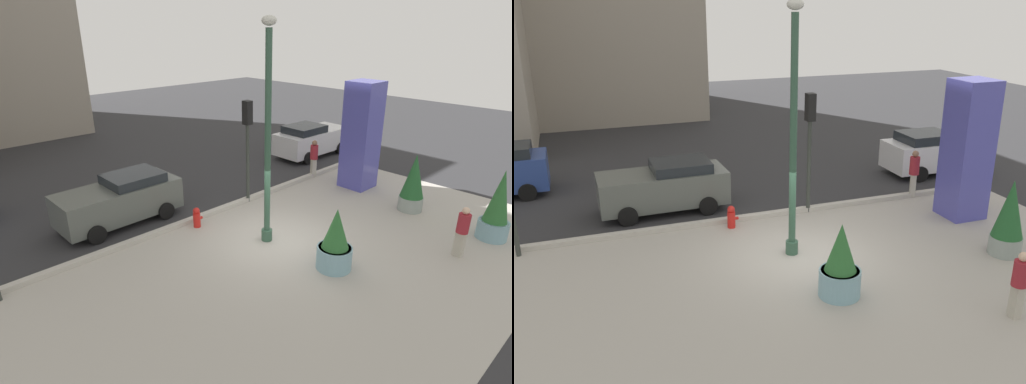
# 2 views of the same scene
# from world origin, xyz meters

# --- Properties ---
(ground_plane) EXTENTS (60.00, 60.00, 0.00)m
(ground_plane) POSITION_xyz_m (0.00, 4.00, 0.00)
(ground_plane) COLOR #2D2D30
(plaza_pavement) EXTENTS (18.00, 10.00, 0.02)m
(plaza_pavement) POSITION_xyz_m (0.00, -2.00, 0.00)
(plaza_pavement) COLOR #ADA89E
(plaza_pavement) RESTS_ON ground_plane
(curb_strip) EXTENTS (18.00, 0.24, 0.16)m
(curb_strip) POSITION_xyz_m (0.00, 3.12, 0.08)
(curb_strip) COLOR #B7B2A8
(curb_strip) RESTS_ON ground_plane
(lamp_post) EXTENTS (0.44, 0.44, 7.01)m
(lamp_post) POSITION_xyz_m (-0.20, 0.23, 3.42)
(lamp_post) COLOR #335642
(lamp_post) RESTS_ON ground_plane
(art_pillar_blue) EXTENTS (1.26, 1.26, 4.60)m
(art_pillar_blue) POSITION_xyz_m (6.29, 0.98, 2.30)
(art_pillar_blue) COLOR #4C4CAD
(art_pillar_blue) RESTS_ON ground_plane
(potted_plant_near_left) EXTENTS (1.05, 1.05, 1.94)m
(potted_plant_near_left) POSITION_xyz_m (0.01, -2.37, 0.84)
(potted_plant_near_left) COLOR #7AA8B7
(potted_plant_near_left) RESTS_ON ground_plane
(potted_plant_curbside) EXTENTS (0.92, 0.92, 2.26)m
(potted_plant_curbside) POSITION_xyz_m (5.56, -1.92, 1.10)
(potted_plant_curbside) COLOR gray
(potted_plant_curbside) RESTS_ON ground_plane
(potted_plant_mid_plaza) EXTENTS (0.98, 0.98, 2.45)m
(potted_plant_mid_plaza) POSITION_xyz_m (5.38, -4.96, 1.09)
(potted_plant_mid_plaza) COLOR #7AA8B7
(potted_plant_mid_plaza) RESTS_ON ground_plane
(fire_hydrant) EXTENTS (0.36, 0.26, 0.75)m
(fire_hydrant) POSITION_xyz_m (-1.31, 2.65, 0.37)
(fire_hydrant) COLOR red
(fire_hydrant) RESTS_ON ground_plane
(traffic_light_corner) EXTENTS (0.28, 0.42, 4.10)m
(traffic_light_corner) POSITION_xyz_m (1.57, 3.07, 2.79)
(traffic_light_corner) COLOR #333833
(traffic_light_corner) RESTS_ON ground_plane
(car_curb_east) EXTENTS (4.45, 2.11, 1.76)m
(car_curb_east) POSITION_xyz_m (8.43, 5.39, 0.90)
(car_curb_east) COLOR silver
(car_curb_east) RESTS_ON ground_plane
(car_curb_west) EXTENTS (4.35, 2.06, 1.73)m
(car_curb_west) POSITION_xyz_m (-3.02, 4.89, 0.89)
(car_curb_west) COLOR #565B56
(car_curb_west) RESTS_ON ground_plane
(pedestrian_on_sidewalk) EXTENTS (0.49, 0.49, 1.78)m
(pedestrian_on_sidewalk) POSITION_xyz_m (5.83, 3.11, 0.99)
(pedestrian_on_sidewalk) COLOR #B2AD9E
(pedestrian_on_sidewalk) RESTS_ON ground_plane
(pedestrian_by_curb) EXTENTS (0.41, 0.41, 1.67)m
(pedestrian_by_curb) POSITION_xyz_m (3.39, -4.65, 0.93)
(pedestrian_by_curb) COLOR #B2AD9E
(pedestrian_by_curb) RESTS_ON ground_plane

